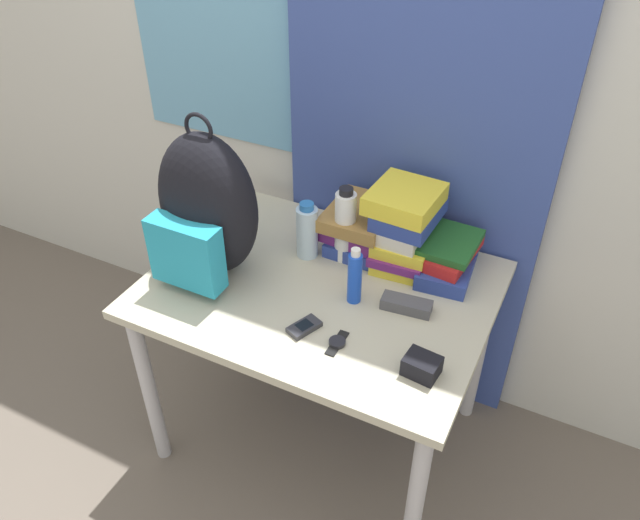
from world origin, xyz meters
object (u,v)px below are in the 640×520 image
(sunscreen_bottle, at_px, (355,277))
(cell_phone, at_px, (304,327))
(book_stack_right, at_px, (446,255))
(water_bottle, at_px, (307,231))
(wristwatch, at_px, (337,342))
(book_stack_center, at_px, (406,226))
(sports_bottle, at_px, (345,226))
(sunglasses_case, at_px, (406,305))
(backpack, at_px, (206,210))
(camera_pouch, at_px, (422,366))
(book_stack_left, at_px, (360,227))

(sunscreen_bottle, height_order, cell_phone, sunscreen_bottle)
(book_stack_right, height_order, cell_phone, book_stack_right)
(water_bottle, relative_size, wristwatch, 1.90)
(book_stack_center, distance_m, sports_bottle, 0.19)
(book_stack_right, bearing_deg, sunglasses_case, -100.22)
(water_bottle, xyz_separation_m, sunglasses_case, (0.39, -0.11, -0.08))
(water_bottle, distance_m, sports_bottle, 0.13)
(backpack, height_order, sunscreen_bottle, backpack)
(backpack, bearing_deg, book_stack_center, 32.06)
(backpack, height_order, book_stack_right, backpack)
(sports_bottle, distance_m, sunglasses_case, 0.33)
(backpack, distance_m, water_bottle, 0.34)
(sports_bottle, distance_m, camera_pouch, 0.56)
(sports_bottle, distance_m, wristwatch, 0.42)
(water_bottle, relative_size, cell_phone, 1.82)
(backpack, relative_size, water_bottle, 2.68)
(backpack, relative_size, camera_pouch, 5.39)
(wristwatch, bearing_deg, book_stack_center, 87.05)
(sports_bottle, relative_size, wristwatch, 2.53)
(camera_pouch, distance_m, wristwatch, 0.25)
(book_stack_right, bearing_deg, sunscreen_bottle, -126.74)
(wristwatch, bearing_deg, camera_pouch, -0.04)
(wristwatch, bearing_deg, sunglasses_case, 61.23)
(sunscreen_bottle, bearing_deg, wristwatch, -79.69)
(backpack, bearing_deg, book_stack_right, 26.49)
(camera_pouch, bearing_deg, sports_bottle, 136.60)
(water_bottle, height_order, sunscreen_bottle, water_bottle)
(backpack, xyz_separation_m, sports_bottle, (0.35, 0.25, -0.10))
(book_stack_left, xyz_separation_m, wristwatch, (0.13, -0.46, -0.07))
(sports_bottle, relative_size, camera_pouch, 2.67)
(sunglasses_case, height_order, camera_pouch, camera_pouch)
(book_stack_center, xyz_separation_m, wristwatch, (-0.02, -0.46, -0.13))
(sunglasses_case, xyz_separation_m, camera_pouch, (0.12, -0.22, 0.01))
(book_stack_center, bearing_deg, book_stack_left, -179.73)
(water_bottle, bearing_deg, cell_phone, -63.96)
(book_stack_left, distance_m, book_stack_right, 0.30)
(sunscreen_bottle, bearing_deg, book_stack_center, 77.53)
(book_stack_center, height_order, camera_pouch, book_stack_center)
(sunscreen_bottle, bearing_deg, cell_phone, -112.54)
(sports_bottle, relative_size, cell_phone, 2.42)
(sunglasses_case, height_order, wristwatch, sunglasses_case)
(book_stack_center, xyz_separation_m, cell_phone, (-0.13, -0.45, -0.12))
(sports_bottle, bearing_deg, book_stack_left, 76.54)
(book_stack_left, distance_m, cell_phone, 0.45)
(backpack, distance_m, book_stack_left, 0.52)
(sports_bottle, bearing_deg, wristwatch, -68.06)
(backpack, height_order, book_stack_center, backpack)
(camera_pouch, bearing_deg, sunglasses_case, 119.09)
(backpack, distance_m, sunglasses_case, 0.67)
(book_stack_center, relative_size, wristwatch, 2.68)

